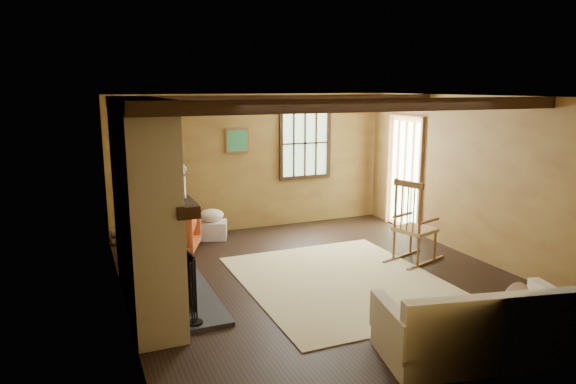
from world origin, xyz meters
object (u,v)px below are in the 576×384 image
rocking_chair (413,227)px  sofa (480,331)px  laundry_basket (212,230)px  fireplace (146,214)px  armchair (172,230)px

rocking_chair → sofa: rocking_chair is taller
sofa → laundry_basket: size_ratio=3.96×
rocking_chair → laundry_basket: bearing=28.5°
fireplace → rocking_chair: bearing=1.8°
fireplace → sofa: 3.71m
fireplace → laundry_basket: (1.34, 2.37, -0.95)m
sofa → laundry_basket: (-1.36, 4.77, -0.12)m
fireplace → laundry_basket: bearing=60.5°
laundry_basket → armchair: 0.92m
fireplace → sofa: bearing=-41.6°
fireplace → rocking_chair: size_ratio=1.95×
fireplace → armchair: bearing=72.5°
rocking_chair → armchair: bearing=42.3°
fireplace → rocking_chair: (3.77, 0.12, -0.59)m
rocking_chair → laundry_basket: size_ratio=2.46×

